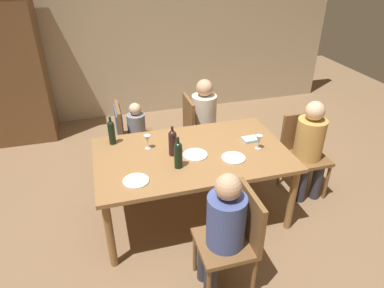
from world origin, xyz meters
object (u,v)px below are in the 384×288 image
Objects in this scene: person_man_guest at (310,144)px; dinner_plate_host at (136,181)px; person_child_small at (139,132)px; dinner_plate_guest_right at (195,155)px; dining_table at (192,159)px; wine_bottle_short_olive at (173,142)px; handbag at (167,159)px; wine_bottle_dark_red at (112,132)px; wine_glass_centre at (259,139)px; chair_near at (235,235)px; person_man_bearded at (206,116)px; armoire_cabinet at (0,67)px; chair_right_end at (303,149)px; chair_far_left at (126,131)px; person_woman_host at (223,226)px; wine_bottle_tall_green at (178,154)px; wine_glass_near_left at (147,139)px; chair_far_right at (197,126)px; dinner_plate_guest_left at (233,158)px.

person_man_guest is 1.95m from dinner_plate_host.
person_child_small reaches higher than dinner_plate_guest_right.
wine_bottle_short_olive is (-0.19, 0.02, 0.21)m from dining_table.
wine_bottle_dark_red is at bearing -140.12° from handbag.
wine_bottle_dark_red is 0.89m from dinner_plate_guest_right.
wine_glass_centre is at bearing -54.94° from handbag.
chair_near is 3.83× the size of dinner_plate_guest_right.
wine_bottle_short_olive is at bearing -34.52° from person_man_bearded.
armoire_cabinet is 4.08m from chair_right_end.
chair_far_left reaches higher than handbag.
person_man_guest is at bearing 60.55° from person_child_small.
chair_near is 0.82× the size of person_woman_host.
wine_bottle_dark_red is at bearing 160.31° from wine_glass_centre.
person_man_guest reaches higher than wine_bottle_tall_green.
chair_near is 1.00× the size of chair_far_left.
wine_bottle_short_olive is 1.08× the size of handbag.
wine_bottle_short_olive reaches higher than wine_glass_centre.
wine_bottle_short_olive is 0.25m from dinner_plate_guest_right.
chair_far_left is 0.81× the size of person_man_bearded.
handbag is at bearing 4.90° from chair_near.
wine_glass_near_left is 0.50m from dinner_plate_guest_right.
wine_bottle_short_olive reaches higher than person_child_small.
dining_table is 1.11m from handbag.
wine_bottle_tall_green is at bearing -53.66° from armoire_cabinet.
wine_bottle_tall_green is 0.45m from dinner_plate_host.
dining_table is 0.68m from dinner_plate_host.
chair_far_right is 1.32m from wine_bottle_tall_green.
wine_bottle_short_olive is at bearing 15.76° from chair_near.
armoire_cabinet is at bearing 130.99° from dinner_plate_guest_right.
chair_near and chair_right_end have the same top height.
person_woman_host is (-0.11, 0.00, 0.12)m from chair_near.
person_man_bearded reaches higher than wine_bottle_short_olive.
chair_right_end is at bearing 15.67° from wine_glass_centre.
person_woman_host is at bearing -58.28° from armoire_cabinet.
armoire_cabinet reaches higher than handbag.
chair_far_right is 1.12m from wine_bottle_short_olive.
person_child_small is 0.56m from handbag.
dining_table is at bearing -1.12° from person_man_guest.
armoire_cabinet reaches higher than wine_glass_centre.
wine_bottle_dark_red reaches higher than dinner_plate_guest_right.
dinner_plate_host is 0.98× the size of dinner_plate_guest_left.
person_child_small reaches higher than chair_near.
chair_far_left is at bearing 87.86° from dinner_plate_host.
person_woman_host is 3.63× the size of wine_bottle_tall_green.
armoire_cabinet is 7.19× the size of wine_bottle_short_olive.
dinner_plate_guest_right is (0.61, 0.27, 0.00)m from dinner_plate_host.
dining_table is 8.17× the size of dinner_plate_guest_left.
wine_glass_centre reaches higher than dinner_plate_guest_right.
wine_glass_near_left is at bearing 69.86° from dinner_plate_host.
handbag is at bearing 94.56° from dining_table.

